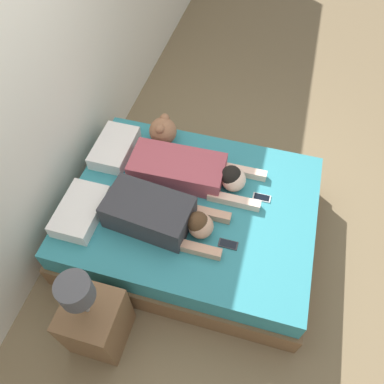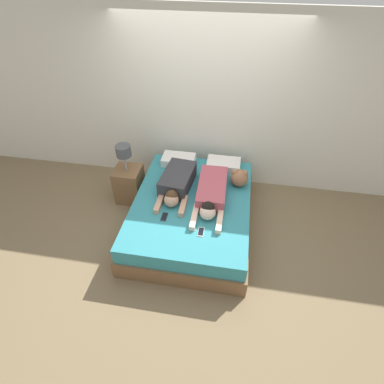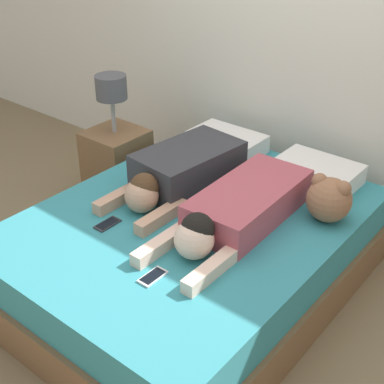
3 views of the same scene
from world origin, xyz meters
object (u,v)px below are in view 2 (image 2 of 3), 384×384
at_px(pillow_head_right, 223,164).
at_px(plush_toy, 239,178).
at_px(pillow_head_left, 179,160).
at_px(person_right, 211,193).
at_px(person_left, 176,183).
at_px(bed, 192,213).
at_px(cell_phone_left, 164,217).
at_px(cell_phone_right, 201,232).
at_px(nightstand, 129,182).

relative_size(pillow_head_right, plush_toy, 1.92).
height_order(pillow_head_left, person_right, person_right).
bearing_deg(person_left, bed, -37.20).
distance_m(person_left, cell_phone_left, 0.57).
bearing_deg(pillow_head_left, cell_phone_right, -67.88).
xyz_separation_m(pillow_head_left, cell_phone_left, (0.05, -1.18, -0.06)).
height_order(person_left, plush_toy, plush_toy).
height_order(pillow_head_left, plush_toy, plush_toy).
height_order(pillow_head_left, person_left, person_left).
relative_size(person_right, cell_phone_left, 7.72).
relative_size(bed, person_right, 1.81).
xyz_separation_m(person_right, cell_phone_right, (-0.05, -0.62, -0.09)).
distance_m(person_left, person_right, 0.51).
relative_size(bed, plush_toy, 7.89).
relative_size(pillow_head_left, plush_toy, 1.92).
height_order(bed, pillow_head_left, pillow_head_left).
bearing_deg(pillow_head_left, cell_phone_left, -87.40).
relative_size(bed, pillow_head_left, 4.11).
xyz_separation_m(plush_toy, nightstand, (-1.65, -0.02, -0.28)).
relative_size(cell_phone_right, nightstand, 0.15).
xyz_separation_m(cell_phone_left, plush_toy, (0.89, 0.80, 0.13)).
bearing_deg(nightstand, person_left, -16.02).
relative_size(bed, cell_phone_right, 13.98).
bearing_deg(bed, person_right, 17.46).
distance_m(person_right, nightstand, 1.37).
bearing_deg(person_left, pillow_head_left, 99.01).
relative_size(person_right, plush_toy, 4.36).
bearing_deg(cell_phone_left, pillow_head_right, 61.33).
bearing_deg(cell_phone_left, cell_phone_right, -19.41).
height_order(pillow_head_right, person_right, person_right).
relative_size(bed, cell_phone_left, 13.98).
bearing_deg(cell_phone_left, pillow_head_left, 92.60).
xyz_separation_m(person_left, cell_phone_right, (0.45, -0.73, -0.11)).
bearing_deg(cell_phone_left, plush_toy, 41.88).
distance_m(plush_toy, nightstand, 1.68).
distance_m(cell_phone_left, nightstand, 1.10).
bearing_deg(nightstand, pillow_head_right, 15.60).
xyz_separation_m(pillow_head_left, person_right, (0.59, -0.73, 0.03)).
xyz_separation_m(pillow_head_right, plush_toy, (0.25, -0.37, 0.07)).
bearing_deg(person_left, pillow_head_right, 46.12).
xyz_separation_m(pillow_head_right, cell_phone_left, (-0.64, -1.18, -0.06)).
xyz_separation_m(person_left, nightstand, (-0.80, 0.23, -0.27)).
height_order(person_left, person_right, person_left).
relative_size(cell_phone_left, nightstand, 0.15).
height_order(person_left, cell_phone_right, person_left).
bearing_deg(pillow_head_right, nightstand, -164.40).
bearing_deg(nightstand, pillow_head_left, 29.03).
bearing_deg(cell_phone_left, person_left, 85.35).
distance_m(pillow_head_right, nightstand, 1.47).
height_order(person_right, nightstand, nightstand).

